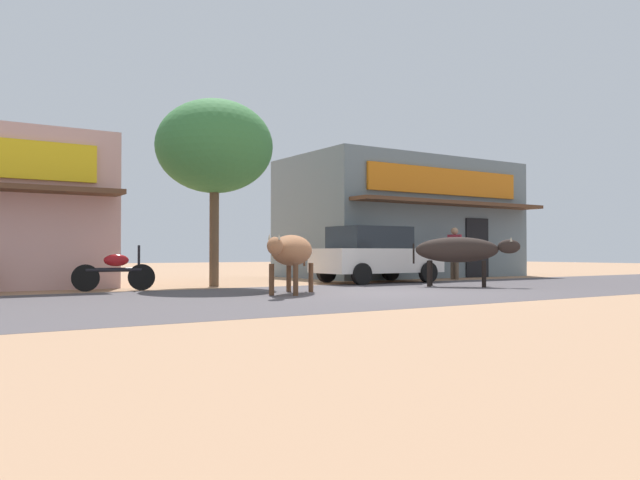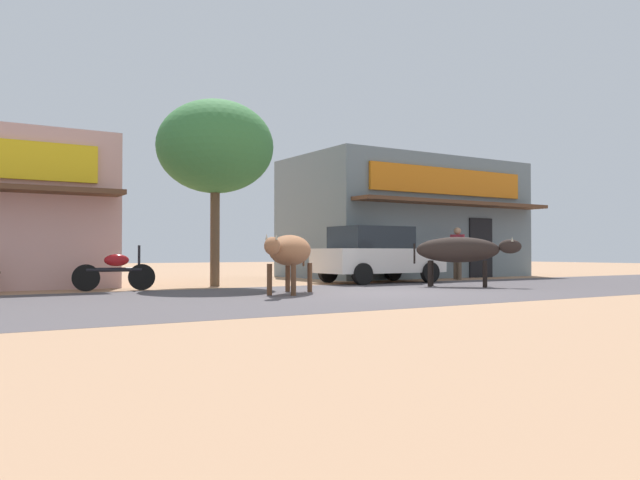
% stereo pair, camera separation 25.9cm
% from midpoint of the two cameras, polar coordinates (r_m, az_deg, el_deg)
% --- Properties ---
extents(ground, '(80.00, 80.00, 0.00)m').
position_cam_midpoint_polar(ground, '(14.15, 5.21, -4.73)').
color(ground, tan).
extents(asphalt_road, '(72.00, 6.78, 0.00)m').
position_cam_midpoint_polar(asphalt_road, '(14.15, 5.21, -4.72)').
color(asphalt_road, '#4E484B').
rests_on(asphalt_road, ground).
extents(storefront_right_club, '(8.46, 5.63, 4.25)m').
position_cam_midpoint_polar(storefront_right_club, '(23.85, 6.99, 1.88)').
color(storefront_right_club, slate).
rests_on(storefront_right_club, ground).
extents(roadside_tree, '(3.06, 3.06, 4.89)m').
position_cam_midpoint_polar(roadside_tree, '(16.97, -9.94, 8.26)').
color(roadside_tree, brown).
rests_on(roadside_tree, ground).
extents(parked_hatchback_car, '(3.78, 1.92, 1.64)m').
position_cam_midpoint_polar(parked_hatchback_car, '(18.61, 4.57, -1.27)').
color(parked_hatchback_car, silver).
rests_on(parked_hatchback_car, ground).
extents(parked_motorcycle, '(1.83, 0.44, 1.06)m').
position_cam_midpoint_polar(parked_motorcycle, '(15.40, -18.45, -2.63)').
color(parked_motorcycle, black).
rests_on(parked_motorcycle, ground).
extents(cow_near_brown, '(2.15, 2.08, 1.27)m').
position_cam_midpoint_polar(cow_near_brown, '(13.60, -3.16, -0.99)').
color(cow_near_brown, '#9B623F').
rests_on(cow_near_brown, ground).
extents(cow_far_dark, '(2.13, 2.27, 1.29)m').
position_cam_midpoint_polar(cow_far_dark, '(16.79, 12.03, -0.92)').
color(cow_far_dark, '#2E231F').
rests_on(cow_far_dark, ground).
extents(pedestrian_by_shop, '(0.40, 0.61, 1.70)m').
position_cam_midpoint_polar(pedestrian_by_shop, '(21.09, 11.69, -0.79)').
color(pedestrian_by_shop, brown).
rests_on(pedestrian_by_shop, ground).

